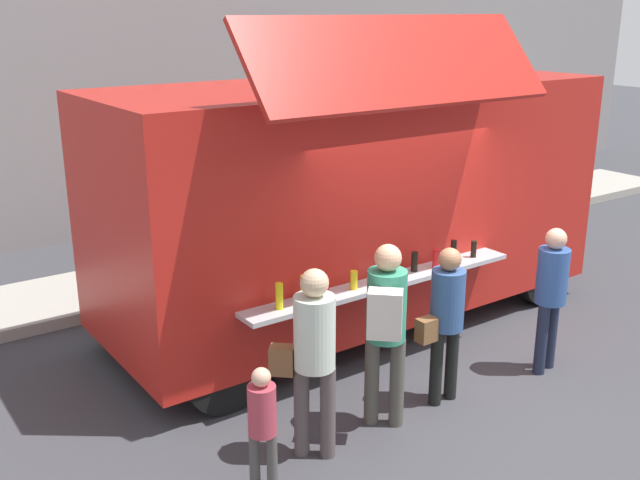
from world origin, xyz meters
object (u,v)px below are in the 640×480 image
at_px(customer_mid_with_backpack, 386,319).
at_px(food_truck_main, 356,196).
at_px(customer_front_ordering, 446,313).
at_px(trash_bin, 461,197).
at_px(customer_rear_waiting, 313,348).
at_px(customer_extra_browsing, 551,287).
at_px(child_near_queue, 262,420).

bearing_deg(customer_mid_with_backpack, food_truck_main, 11.80).
xyz_separation_m(customer_front_ordering, customer_mid_with_backpack, (-0.77, -0.02, 0.14)).
relative_size(customer_front_ordering, customer_mid_with_backpack, 0.90).
relative_size(food_truck_main, customer_front_ordering, 3.83).
bearing_deg(customer_mid_with_backpack, trash_bin, -7.91).
xyz_separation_m(food_truck_main, customer_rear_waiting, (-2.12, -2.15, -0.58)).
bearing_deg(customer_rear_waiting, food_truck_main, -2.53).
height_order(food_truck_main, customer_rear_waiting, food_truck_main).
relative_size(customer_extra_browsing, child_near_queue, 1.43).
height_order(trash_bin, customer_front_ordering, customer_front_ordering).
height_order(customer_front_ordering, customer_rear_waiting, customer_rear_waiting).
distance_m(customer_front_ordering, child_near_queue, 2.25).
distance_m(customer_rear_waiting, child_near_queue, 0.76).
bearing_deg(food_truck_main, trash_bin, 28.30).
xyz_separation_m(trash_bin, child_near_queue, (-6.98, -4.69, 0.16)).
bearing_deg(child_near_queue, customer_front_ordering, -34.66).
relative_size(customer_front_ordering, customer_extra_browsing, 1.00).
bearing_deg(trash_bin, customer_extra_browsing, -126.28).
relative_size(customer_rear_waiting, customer_extra_browsing, 1.08).
relative_size(customer_rear_waiting, child_near_queue, 1.55).
distance_m(food_truck_main, customer_rear_waiting, 3.08).
bearing_deg(customer_front_ordering, customer_mid_with_backpack, 90.77).
bearing_deg(customer_rear_waiting, customer_extra_browsing, -50.31).
height_order(food_truck_main, customer_mid_with_backpack, food_truck_main).
bearing_deg(customer_mid_with_backpack, child_near_queue, 142.22).
relative_size(customer_front_ordering, customer_rear_waiting, 0.93).
bearing_deg(customer_rear_waiting, customer_front_ordering, -46.91).
bearing_deg(customer_rear_waiting, customer_mid_with_backpack, -47.12).
xyz_separation_m(customer_rear_waiting, customer_extra_browsing, (2.98, -0.12, -0.07)).
height_order(customer_mid_with_backpack, customer_extra_browsing, customer_mid_with_backpack).
xyz_separation_m(trash_bin, customer_mid_with_backpack, (-5.54, -4.46, 0.58)).
distance_m(customer_mid_with_backpack, customer_extra_browsing, 2.17).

